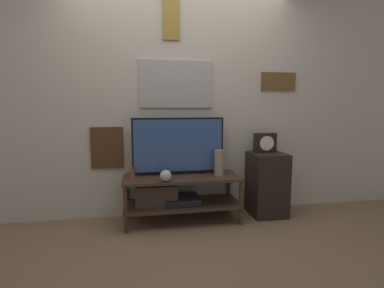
{
  "coord_description": "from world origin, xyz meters",
  "views": [
    {
      "loc": [
        -0.45,
        -2.83,
        1.25
      ],
      "look_at": [
        0.11,
        0.28,
        0.85
      ],
      "focal_mm": 28.0,
      "sensor_mm": 36.0,
      "label": 1
    }
  ],
  "objects_px": {
    "mantel_clock": "(265,143)",
    "candle_jar": "(185,167)",
    "vase_tall_ceramic": "(219,163)",
    "television": "(178,145)",
    "vase_round_glass": "(166,176)",
    "vase_slim_bronze": "(132,170)"
  },
  "relations": [
    {
      "from": "vase_slim_bronze",
      "to": "vase_tall_ceramic",
      "type": "height_order",
      "value": "vase_tall_ceramic"
    },
    {
      "from": "vase_round_glass",
      "to": "vase_tall_ceramic",
      "type": "distance_m",
      "value": 0.63
    },
    {
      "from": "vase_round_glass",
      "to": "vase_tall_ceramic",
      "type": "relative_size",
      "value": 0.42
    },
    {
      "from": "mantel_clock",
      "to": "candle_jar",
      "type": "bearing_deg",
      "value": 173.36
    },
    {
      "from": "vase_round_glass",
      "to": "vase_slim_bronze",
      "type": "xyz_separation_m",
      "value": [
        -0.33,
        0.2,
        0.03
      ]
    },
    {
      "from": "vase_slim_bronze",
      "to": "vase_tall_ceramic",
      "type": "distance_m",
      "value": 0.93
    },
    {
      "from": "vase_tall_ceramic",
      "to": "mantel_clock",
      "type": "relative_size",
      "value": 1.13
    },
    {
      "from": "television",
      "to": "vase_slim_bronze",
      "type": "relative_size",
      "value": 5.74
    },
    {
      "from": "vase_round_glass",
      "to": "candle_jar",
      "type": "relative_size",
      "value": 1.06
    },
    {
      "from": "candle_jar",
      "to": "vase_tall_ceramic",
      "type": "bearing_deg",
      "value": -32.86
    },
    {
      "from": "vase_tall_ceramic",
      "to": "mantel_clock",
      "type": "distance_m",
      "value": 0.62
    },
    {
      "from": "vase_tall_ceramic",
      "to": "mantel_clock",
      "type": "height_order",
      "value": "mantel_clock"
    },
    {
      "from": "television",
      "to": "vase_slim_bronze",
      "type": "bearing_deg",
      "value": -169.13
    },
    {
      "from": "candle_jar",
      "to": "television",
      "type": "bearing_deg",
      "value": -132.67
    },
    {
      "from": "television",
      "to": "candle_jar",
      "type": "relative_size",
      "value": 9.14
    },
    {
      "from": "vase_slim_bronze",
      "to": "candle_jar",
      "type": "height_order",
      "value": "vase_slim_bronze"
    },
    {
      "from": "vase_tall_ceramic",
      "to": "candle_jar",
      "type": "distance_m",
      "value": 0.41
    },
    {
      "from": "vase_tall_ceramic",
      "to": "candle_jar",
      "type": "xyz_separation_m",
      "value": [
        -0.34,
        0.22,
        -0.08
      ]
    },
    {
      "from": "vase_slim_bronze",
      "to": "candle_jar",
      "type": "relative_size",
      "value": 1.59
    },
    {
      "from": "television",
      "to": "vase_tall_ceramic",
      "type": "xyz_separation_m",
      "value": [
        0.43,
        -0.12,
        -0.18
      ]
    },
    {
      "from": "vase_tall_ceramic",
      "to": "candle_jar",
      "type": "height_order",
      "value": "vase_tall_ceramic"
    },
    {
      "from": "vase_slim_bronze",
      "to": "mantel_clock",
      "type": "bearing_deg",
      "value": 3.28
    }
  ]
}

